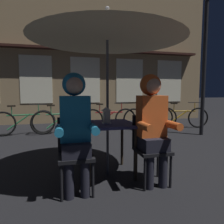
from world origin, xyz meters
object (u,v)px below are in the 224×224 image
lantern (106,115)px  chair_left (75,150)px  bicycle_fifth (149,118)px  bicycle_furthest (182,117)px  patio_umbrella (107,26)px  bicycle_third (62,121)px  chair_right (150,145)px  cafe_table (108,130)px  person_left_hooded (75,121)px  person_right_hooded (152,118)px  bicycle_second (24,122)px  bicycle_fourth (109,119)px  street_lamp (206,32)px

lantern → chair_left: (-0.46, -0.33, -0.37)m
bicycle_fifth → bicycle_furthest: size_ratio=1.02×
patio_umbrella → bicycle_third: patio_umbrella is taller
chair_right → bicycle_furthest: 4.39m
cafe_table → lantern: 0.23m
patio_umbrella → person_left_hooded: bearing=-138.4°
person_right_hooded → chair_right: bearing=90.0°
bicycle_second → chair_left: bearing=-72.4°
bicycle_fourth → bicycle_fifth: same height
lantern → person_right_hooded: bearing=-37.7°
person_right_hooded → bicycle_fifth: 3.97m
cafe_table → street_lamp: 4.22m
person_left_hooded → bicycle_third: bearing=91.9°
patio_umbrella → person_left_hooded: (-0.48, -0.43, -1.21)m
lantern → chair_right: (0.50, -0.33, -0.37)m
patio_umbrella → chair_left: (-0.48, -0.37, -1.57)m
person_right_hooded → bicycle_second: 4.19m
bicycle_fourth → bicycle_fifth: (1.27, -0.10, 0.00)m
patio_umbrella → lantern: patio_umbrella is taller
chair_right → person_left_hooded: bearing=-176.6°
bicycle_fourth → person_right_hooded: bearing=-95.0°
person_right_hooded → bicycle_third: size_ratio=0.84×
patio_umbrella → bicycle_fifth: size_ratio=1.37×
person_left_hooded → bicycle_fourth: person_left_hooded is taller
chair_right → bicycle_fifth: size_ratio=0.52×
person_left_hooded → person_right_hooded: bearing=0.0°
lantern → person_left_hooded: person_left_hooded is taller
chair_right → person_left_hooded: 1.03m
person_right_hooded → patio_umbrella: bearing=138.4°
person_left_hooded → bicycle_fourth: size_ratio=0.83×
bicycle_fifth → bicycle_second: bearing=-180.0°
cafe_table → bicycle_fourth: size_ratio=0.44×
bicycle_furthest → chair_right: bearing=-128.4°
person_left_hooded → bicycle_third: size_ratio=0.84×
chair_right → bicycle_fifth: bearing=65.8°
lantern → person_left_hooded: bearing=-139.4°
lantern → bicycle_third: lantern is taller
bicycle_fourth → bicycle_furthest: (2.40, -0.20, 0.00)m
lantern → bicycle_fifth: size_ratio=0.14×
chair_left → chair_right: bearing=0.0°
street_lamp → chair_right: bearing=-138.0°
chair_left → chair_right: size_ratio=1.00×
cafe_table → person_left_hooded: person_left_hooded is taller
chair_left → bicycle_fourth: chair_left is taller
cafe_table → person_right_hooded: (0.48, -0.43, 0.21)m
person_right_hooded → street_lamp: (2.61, 2.41, 1.87)m
person_left_hooded → bicycle_second: 3.80m
person_left_hooded → bicycle_furthest: person_left_hooded is taller
bicycle_third → bicycle_fifth: size_ratio=0.99×
patio_umbrella → bicycle_second: (-1.60, 3.17, -1.71)m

